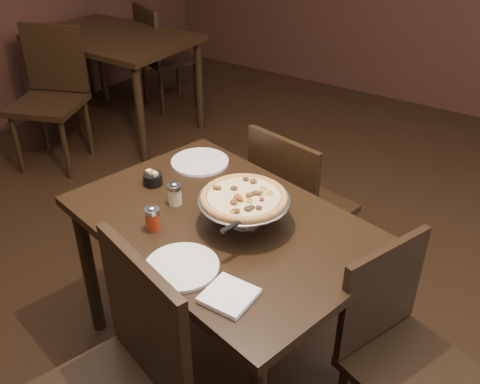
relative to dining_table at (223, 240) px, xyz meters
The scene contains 15 objects.
room 0.74m from the dining_table, 14.45° to the left, with size 6.04×7.04×2.84m.
dining_table is the anchor object (origin of this frame).
background_table 2.69m from the dining_table, 144.06° to the left, with size 1.27×0.85×0.80m.
pizza_stand 0.24m from the dining_table, 16.42° to the left, with size 0.36×0.36×0.15m.
parmesan_shaker 0.28m from the dining_table, behind, with size 0.06×0.06×0.10m.
pepper_flake_shaker 0.31m from the dining_table, 134.19° to the right, with size 0.06×0.06×0.10m.
packet_caddy 0.44m from the dining_table, behind, with size 0.08×0.08×0.07m.
napkin_stack 0.46m from the dining_table, 52.27° to the right, with size 0.16×0.16×0.02m, color white.
plate_left 0.49m from the dining_table, 137.89° to the left, with size 0.27×0.27×0.01m, color white.
plate_near 0.34m from the dining_table, 81.08° to the right, with size 0.26×0.26×0.01m, color white.
serving_spatula 0.30m from the dining_table, 42.42° to the right, with size 0.13×0.13×0.02m.
chair_far 0.66m from the dining_table, 89.79° to the left, with size 0.50×0.50×0.91m.
chair_side 0.78m from the dining_table, ahead, with size 0.52×0.52×0.87m.
bg_chair_far 3.05m from the dining_table, 135.61° to the left, with size 0.56×0.56×0.92m.
bg_chair_near 2.34m from the dining_table, 157.43° to the left, with size 0.61×0.61×1.00m.
Camera 1 is at (1.00, -1.41, 1.99)m, focal length 40.00 mm.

